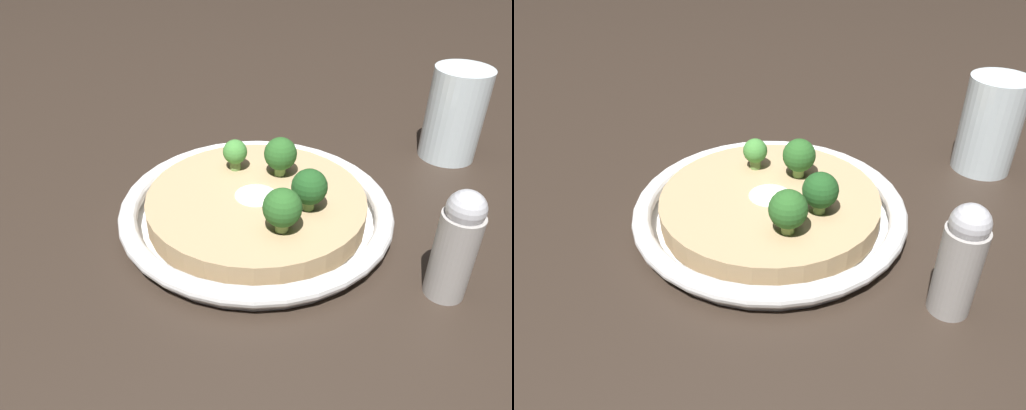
# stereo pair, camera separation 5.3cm
# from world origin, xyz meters

# --- Properties ---
(ground_plane) EXTENTS (6.00, 6.00, 0.00)m
(ground_plane) POSITION_xyz_m (0.00, 0.00, 0.00)
(ground_plane) COLOR #2D231C
(risotto_bowl) EXTENTS (0.29, 0.29, 0.03)m
(risotto_bowl) POSITION_xyz_m (0.00, 0.00, 0.02)
(risotto_bowl) COLOR white
(risotto_bowl) RESTS_ON ground_plane
(cheese_sprinkle) EXTENTS (0.04, 0.04, 0.01)m
(cheese_sprinkle) POSITION_xyz_m (0.00, -0.00, 0.04)
(cheese_sprinkle) COLOR white
(cheese_sprinkle) RESTS_ON risotto_bowl
(broccoli_front_left) EXTENTS (0.03, 0.03, 0.04)m
(broccoli_front_left) POSITION_xyz_m (-0.02, -0.06, 0.05)
(broccoli_front_left) COLOR #668E47
(broccoli_front_left) RESTS_ON risotto_bowl
(broccoli_left) EXTENTS (0.04, 0.04, 0.04)m
(broccoli_left) POSITION_xyz_m (-0.05, -0.01, 0.06)
(broccoli_left) COLOR #759E4C
(broccoli_left) RESTS_ON risotto_bowl
(broccoli_back_left) EXTENTS (0.04, 0.04, 0.04)m
(broccoli_back_left) POSITION_xyz_m (-0.02, 0.05, 0.06)
(broccoli_back_left) COLOR #668E47
(broccoli_back_left) RESTS_ON risotto_bowl
(broccoli_back) EXTENTS (0.04, 0.04, 0.04)m
(broccoli_back) POSITION_xyz_m (0.03, 0.06, 0.06)
(broccoli_back) COLOR #84A856
(broccoli_back) RESTS_ON risotto_bowl
(drinking_glass) EXTENTS (0.07, 0.07, 0.12)m
(drinking_glass) POSITION_xyz_m (-0.28, 0.07, 0.06)
(drinking_glass) COLOR silver
(drinking_glass) RESTS_ON ground_plane
(pepper_shaker) EXTENTS (0.04, 0.04, 0.11)m
(pepper_shaker) POSITION_xyz_m (-0.04, 0.20, 0.05)
(pepper_shaker) COLOR #9E9993
(pepper_shaker) RESTS_ON ground_plane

